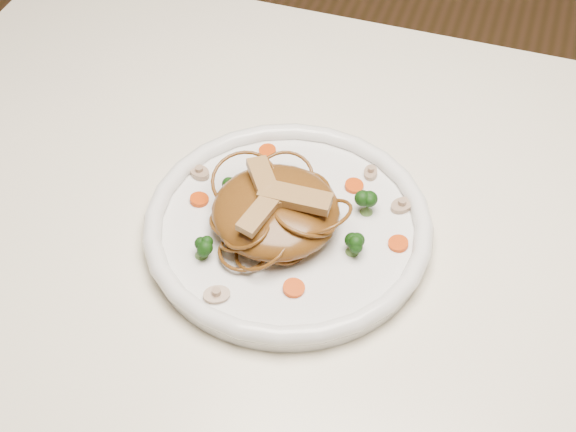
% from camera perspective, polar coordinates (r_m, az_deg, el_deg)
% --- Properties ---
extents(table, '(1.20, 0.80, 0.75)m').
position_cam_1_polar(table, '(0.92, 5.15, -6.29)').
color(table, beige).
rests_on(table, ground).
extents(plate, '(0.36, 0.36, 0.02)m').
position_cam_1_polar(plate, '(0.84, 0.00, -1.01)').
color(plate, white).
rests_on(plate, table).
extents(noodle_mound, '(0.15, 0.15, 0.04)m').
position_cam_1_polar(noodle_mound, '(0.82, -0.88, 0.36)').
color(noodle_mound, brown).
rests_on(noodle_mound, plate).
extents(chicken_a, '(0.07, 0.03, 0.01)m').
position_cam_1_polar(chicken_a, '(0.80, 0.50, 1.34)').
color(chicken_a, '#A0814B').
rests_on(chicken_a, noodle_mound).
extents(chicken_b, '(0.06, 0.07, 0.01)m').
position_cam_1_polar(chicken_b, '(0.81, -1.66, 2.36)').
color(chicken_b, '#A0814B').
rests_on(chicken_b, noodle_mound).
extents(chicken_c, '(0.03, 0.06, 0.01)m').
position_cam_1_polar(chicken_c, '(0.79, -1.92, 0.38)').
color(chicken_c, '#A0814B').
rests_on(chicken_c, noodle_mound).
extents(broccoli_0, '(0.03, 0.03, 0.03)m').
position_cam_1_polar(broccoli_0, '(0.84, 5.66, 0.99)').
color(broccoli_0, '#0D360B').
rests_on(broccoli_0, plate).
extents(broccoli_1, '(0.03, 0.03, 0.03)m').
position_cam_1_polar(broccoli_1, '(0.85, -4.02, 2.06)').
color(broccoli_1, '#0D360B').
rests_on(broccoli_1, plate).
extents(broccoli_2, '(0.02, 0.02, 0.03)m').
position_cam_1_polar(broccoli_2, '(0.80, -6.24, -2.15)').
color(broccoli_2, '#0D360B').
rests_on(broccoli_2, plate).
extents(broccoli_3, '(0.03, 0.03, 0.03)m').
position_cam_1_polar(broccoli_3, '(0.80, 4.64, -1.97)').
color(broccoli_3, '#0D360B').
rests_on(broccoli_3, plate).
extents(carrot_0, '(0.02, 0.02, 0.00)m').
position_cam_1_polar(carrot_0, '(0.87, 4.72, 2.15)').
color(carrot_0, '#D93E07').
rests_on(carrot_0, plate).
extents(carrot_1, '(0.02, 0.02, 0.00)m').
position_cam_1_polar(carrot_1, '(0.86, -6.32, 1.17)').
color(carrot_1, '#D93E07').
rests_on(carrot_1, plate).
extents(carrot_2, '(0.02, 0.02, 0.00)m').
position_cam_1_polar(carrot_2, '(0.82, 7.84, -1.96)').
color(carrot_2, '#D93E07').
rests_on(carrot_2, plate).
extents(carrot_3, '(0.02, 0.02, 0.00)m').
position_cam_1_polar(carrot_3, '(0.91, -1.47, 4.65)').
color(carrot_3, '#D93E07').
rests_on(carrot_3, plate).
extents(carrot_4, '(0.02, 0.02, 0.00)m').
position_cam_1_polar(carrot_4, '(0.78, 0.41, -5.15)').
color(carrot_4, '#D93E07').
rests_on(carrot_4, plate).
extents(mushroom_0, '(0.04, 0.04, 0.01)m').
position_cam_1_polar(mushroom_0, '(0.78, -5.09, -5.62)').
color(mushroom_0, tan).
rests_on(mushroom_0, plate).
extents(mushroom_1, '(0.04, 0.04, 0.01)m').
position_cam_1_polar(mushroom_1, '(0.86, 8.08, 0.73)').
color(mushroom_1, tan).
rests_on(mushroom_1, plate).
extents(mushroom_2, '(0.04, 0.04, 0.01)m').
position_cam_1_polar(mushroom_2, '(0.89, -6.31, 3.09)').
color(mushroom_2, tan).
rests_on(mushroom_2, plate).
extents(mushroom_3, '(0.02, 0.02, 0.01)m').
position_cam_1_polar(mushroom_3, '(0.89, 5.89, 3.07)').
color(mushroom_3, tan).
rests_on(mushroom_3, plate).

